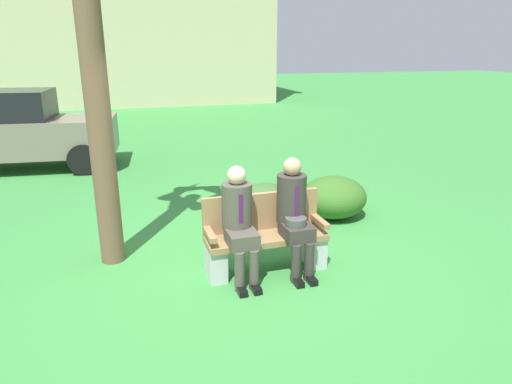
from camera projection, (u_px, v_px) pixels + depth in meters
ground_plane at (247, 265)px, 5.47m from camera, size 80.00×80.00×0.00m
park_bench at (265, 237)px, 5.27m from camera, size 1.41×0.44×0.90m
seated_man_left at (239, 218)px, 4.96m from camera, size 0.34×0.72×1.29m
seated_man_right at (294, 211)px, 5.14m from camera, size 0.34×0.72×1.34m
shrub_near_bench at (333, 197)px, 6.94m from camera, size 1.03×0.94×0.64m
shrub_mid_lawn at (264, 206)px, 6.52m from camera, size 1.05×0.96×0.65m
parked_car_near at (17, 131)px, 9.57m from camera, size 4.04×2.04×1.68m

